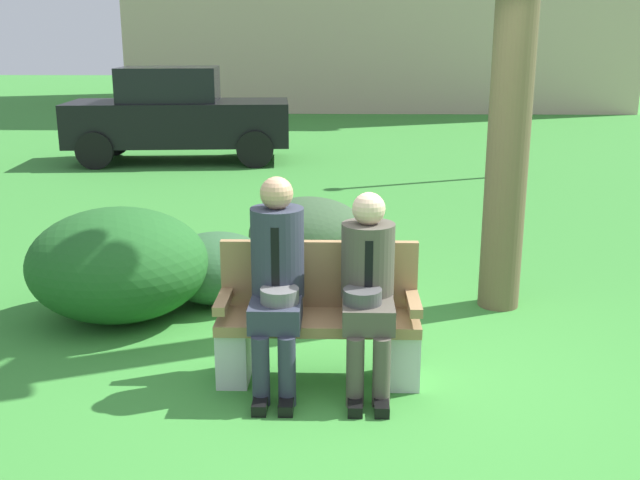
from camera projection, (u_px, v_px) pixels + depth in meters
ground_plane at (373, 383)px, 4.89m from camera, size 80.00×80.00×0.00m
park_bench at (318, 321)px, 4.89m from camera, size 1.30×0.44×0.90m
seated_man_left at (277, 274)px, 4.69m from camera, size 0.34×0.72×1.36m
seated_man_right at (368, 283)px, 4.67m from camera, size 0.34×0.72×1.26m
shrub_near_bench at (308, 235)px, 7.16m from camera, size 1.15×1.05×0.72m
shrub_mid_lawn at (118, 264)px, 5.93m from camera, size 1.43×1.31×0.90m
shrub_far_lawn at (217, 268)px, 6.33m from camera, size 0.96×0.88×0.60m
parked_car_near at (178, 115)px, 13.37m from camera, size 4.02×1.98×1.68m
street_lamp at (519, 31)px, 11.54m from camera, size 0.24×0.24×3.74m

